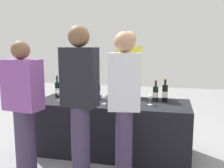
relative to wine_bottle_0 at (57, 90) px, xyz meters
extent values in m
plane|color=gray|center=(0.88, -0.09, -0.87)|extent=(12.00, 12.00, 0.00)
cube|color=black|center=(0.88, -0.09, -0.49)|extent=(2.15, 0.82, 0.75)
cylinder|color=black|center=(0.00, 0.00, 0.00)|extent=(0.07, 0.07, 0.23)
cylinder|color=black|center=(0.00, 0.00, 0.15)|extent=(0.03, 0.03, 0.09)
cylinder|color=black|center=(0.00, 0.00, 0.21)|extent=(0.03, 0.03, 0.02)
cylinder|color=silver|center=(0.00, 0.00, -0.02)|extent=(0.07, 0.07, 0.08)
cylinder|color=black|center=(0.17, -0.01, -0.01)|extent=(0.07, 0.07, 0.22)
cylinder|color=black|center=(0.17, -0.01, 0.14)|extent=(0.03, 0.03, 0.09)
cylinder|color=maroon|center=(0.17, -0.01, 0.19)|extent=(0.03, 0.03, 0.02)
cylinder|color=silver|center=(0.17, -0.01, -0.02)|extent=(0.07, 0.07, 0.08)
cylinder|color=black|center=(0.63, 0.03, -0.02)|extent=(0.08, 0.08, 0.21)
cylinder|color=black|center=(0.63, 0.03, 0.13)|extent=(0.03, 0.03, 0.09)
cylinder|color=gold|center=(0.63, 0.03, 0.19)|extent=(0.03, 0.03, 0.02)
cylinder|color=silver|center=(0.63, 0.03, -0.03)|extent=(0.08, 0.08, 0.07)
cylinder|color=black|center=(1.47, 0.07, -0.02)|extent=(0.08, 0.08, 0.21)
cylinder|color=black|center=(1.47, 0.07, 0.12)|extent=(0.03, 0.03, 0.07)
cylinder|color=maroon|center=(1.47, 0.07, 0.17)|extent=(0.03, 0.03, 0.02)
cylinder|color=silver|center=(1.47, 0.07, -0.03)|extent=(0.08, 0.08, 0.07)
cylinder|color=black|center=(1.60, 0.07, 0.00)|extent=(0.08, 0.08, 0.24)
cylinder|color=black|center=(1.60, 0.07, 0.16)|extent=(0.03, 0.03, 0.08)
cylinder|color=gold|center=(1.60, 0.07, 0.20)|extent=(0.03, 0.03, 0.02)
cylinder|color=silver|center=(1.60, 0.07, -0.01)|extent=(0.08, 0.08, 0.08)
cylinder|color=silver|center=(0.13, -0.20, -0.12)|extent=(0.06, 0.06, 0.00)
cylinder|color=silver|center=(0.13, -0.20, -0.08)|extent=(0.01, 0.01, 0.07)
sphere|color=silver|center=(0.13, -0.20, -0.01)|extent=(0.08, 0.08, 0.08)
sphere|color=#590C19|center=(0.13, -0.20, -0.02)|extent=(0.04, 0.04, 0.04)
cylinder|color=silver|center=(0.37, -0.24, -0.12)|extent=(0.06, 0.06, 0.00)
cylinder|color=silver|center=(0.37, -0.24, -0.08)|extent=(0.01, 0.01, 0.08)
sphere|color=silver|center=(0.37, -0.24, -0.01)|extent=(0.06, 0.06, 0.06)
sphere|color=#590C19|center=(0.37, -0.24, -0.02)|extent=(0.03, 0.03, 0.03)
cylinder|color=silver|center=(0.81, -0.26, -0.12)|extent=(0.06, 0.06, 0.00)
cylinder|color=silver|center=(0.81, -0.26, -0.08)|extent=(0.01, 0.01, 0.06)
sphere|color=silver|center=(0.81, -0.26, -0.03)|extent=(0.06, 0.06, 0.06)
sphere|color=#590C19|center=(0.81, -0.26, -0.04)|extent=(0.03, 0.03, 0.03)
cylinder|color=silver|center=(1.41, -0.17, -0.12)|extent=(0.06, 0.06, 0.00)
cylinder|color=silver|center=(1.41, -0.17, -0.08)|extent=(0.01, 0.01, 0.08)
sphere|color=silver|center=(1.41, -0.17, -0.01)|extent=(0.06, 0.06, 0.06)
cylinder|color=#3F3351|center=(1.01, 0.52, -0.43)|extent=(0.22, 0.22, 0.87)
cube|color=yellow|center=(1.01, 0.52, 0.33)|extent=(0.40, 0.24, 0.65)
sphere|color=tan|center=(1.01, 0.52, 0.77)|extent=(0.24, 0.24, 0.24)
cylinder|color=#3F3351|center=(0.00, -0.90, -0.48)|extent=(0.24, 0.24, 0.78)
cube|color=#8C4C99|center=(0.00, -0.90, 0.21)|extent=(0.47, 0.30, 0.59)
sphere|color=brown|center=(0.00, -0.90, 0.61)|extent=(0.21, 0.21, 0.21)
cylinder|color=#3F3351|center=(0.70, -0.90, -0.44)|extent=(0.21, 0.21, 0.86)
cube|color=black|center=(0.70, -0.90, 0.32)|extent=(0.41, 0.25, 0.65)
sphere|color=brown|center=(0.70, -0.90, 0.76)|extent=(0.23, 0.23, 0.23)
cylinder|color=#3F3351|center=(1.19, -0.83, -0.45)|extent=(0.19, 0.19, 0.83)
cube|color=silver|center=(1.19, -0.83, 0.27)|extent=(0.37, 0.24, 0.62)
sphere|color=tan|center=(1.19, -0.83, 0.70)|extent=(0.22, 0.22, 0.22)
camera|label=1|loc=(1.67, -3.43, 0.66)|focal=39.98mm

